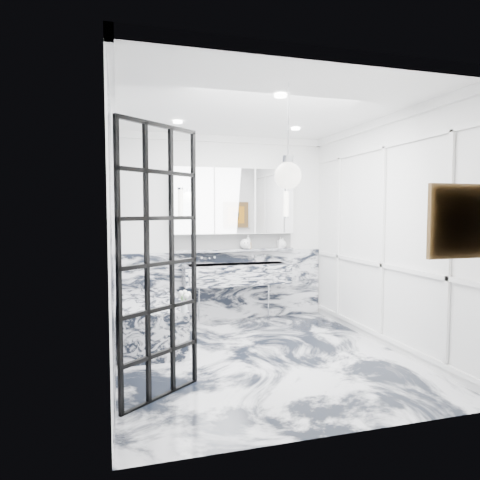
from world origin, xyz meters
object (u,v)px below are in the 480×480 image
object	(u,v)px
trough_sink	(237,274)
mirror_cabinet	(234,201)
crittall_door	(160,264)
bathtub	(150,321)

from	to	relation	value
trough_sink	mirror_cabinet	distance (m)	1.10
trough_sink	crittall_door	bearing A→B (deg)	-119.89
trough_sink	bathtub	bearing A→B (deg)	-153.52
mirror_cabinet	bathtub	world-z (taller)	mirror_cabinet
crittall_door	trough_sink	xyz separation A→B (m)	(1.34, 2.34, -0.47)
trough_sink	bathtub	world-z (taller)	trough_sink
bathtub	crittall_door	bearing A→B (deg)	-90.60
crittall_door	bathtub	size ratio (longest dim) A/B	1.46
crittall_door	trough_sink	size ratio (longest dim) A/B	1.50
mirror_cabinet	bathtub	distance (m)	2.20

